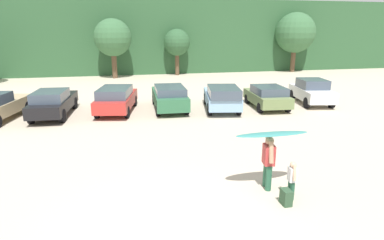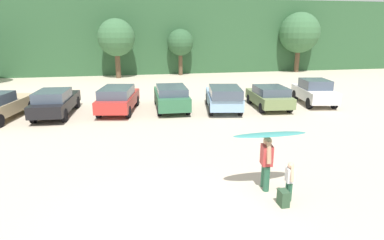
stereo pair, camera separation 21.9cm
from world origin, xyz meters
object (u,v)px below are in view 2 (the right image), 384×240
Objects in this scene: parked_car_sky_blue at (224,97)px; parked_car_white at (314,92)px; person_child at (290,179)px; person_adult at (266,160)px; parked_car_forest_green at (171,97)px; parked_car_black at (55,102)px; backpack_dropped at (283,198)px; parked_car_olive_green at (269,96)px; surfboard_teal at (270,135)px; parked_car_red at (118,98)px.

parked_car_white is at bearing -74.68° from parked_car_sky_blue.
parked_car_white is at bearing -114.52° from person_child.
parked_car_forest_green is at bearing -72.68° from person_adult.
parked_car_black reaches higher than backpack_dropped.
parked_car_olive_green is 1.83× the size of surfboard_teal.
parked_car_black is 6.57m from parked_car_forest_green.
surfboard_teal reaches higher than parked_car_olive_green.
person_child is at bearing -139.54° from parked_car_black.
parked_car_forest_green is 4.09× the size of person_child.
parked_car_olive_green is at bearing -96.12° from parked_car_forest_green.
backpack_dropped is (-1.49, -10.79, -0.61)m from parked_car_sky_blue.
parked_car_black is 13.19m from person_adult.
parked_car_black is at bearing 91.96° from parked_car_olive_green.
parked_car_white is (12.46, -0.32, 0.02)m from parked_car_red.
parked_car_sky_blue is at bearing -89.65° from person_adult.
surfboard_teal is at bearing 160.34° from parked_car_olive_green.
person_child reaches higher than backpack_dropped.
parked_car_olive_green is 10.83m from person_adult.
parked_car_forest_green is at bearing 83.96° from parked_car_sky_blue.
parked_car_red is 1.15× the size of parked_car_olive_green.
parked_car_black reaches higher than person_child.
surfboard_teal reaches higher than parked_car_black.
person_child is (0.41, -0.72, -0.30)m from person_adult.
person_adult is (8.02, -10.46, 0.14)m from parked_car_black.
parked_car_black is 14.00m from person_child.
parked_car_white is 9.25× the size of backpack_dropped.
parked_car_sky_blue is (3.04, -0.89, 0.04)m from parked_car_forest_green.
parked_car_red is 0.99× the size of parked_car_sky_blue.
backpack_dropped is at bearing 95.64° from surfboard_teal.
parked_car_forest_green is 10.20× the size of backpack_dropped.
parked_car_red is 2.84× the size of person_adult.
parked_car_olive_green is at bearing -105.19° from person_adult.
person_child is 2.49× the size of backpack_dropped.
parked_car_olive_green is at bearing -114.37° from surfboard_teal.
person_adult is at bearing 152.44° from parked_car_white.
parked_car_black is at bearing 103.33° from parked_car_red.
person_adult is at bearing -86.57° from surfboard_teal.
person_child is (-4.13, -10.56, -0.10)m from parked_car_olive_green.
parked_car_white is at bearing -76.94° from parked_car_olive_green.
parked_car_black is 14.08m from backpack_dropped.
parked_car_olive_green is at bearing -89.40° from parked_car_black.
backpack_dropped is (1.55, -11.68, -0.56)m from parked_car_forest_green.
surfboard_teal is (-1.58, -9.88, 0.94)m from parked_car_sky_blue.
backpack_dropped is at bearing 162.58° from parked_car_olive_green.
parked_car_black is 4.35× the size of person_child.
parked_car_white is at bearing -126.92° from surfboard_teal.
parked_car_sky_blue is 10.55× the size of backpack_dropped.
surfboard_teal reaches higher than person_adult.
parked_car_olive_green reaches higher than person_child.
parked_car_red is 2.11× the size of surfboard_teal.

